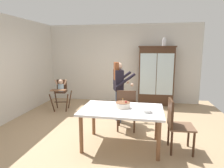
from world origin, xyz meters
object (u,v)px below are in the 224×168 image
at_px(ceramic_vase, 164,42).
at_px(dining_chair_right_end, 176,122).
at_px(china_cabinet, 156,76).
at_px(adult_person, 119,85).
at_px(serving_bowl, 146,111).
at_px(dining_table, 122,113).
at_px(birthday_cake, 123,105).
at_px(high_chair_with_toddler, 61,89).
at_px(dining_chair_far_side, 126,107).

bearing_deg(ceramic_vase, dining_chair_right_end, -90.06).
bearing_deg(china_cabinet, adult_person, -119.03).
bearing_deg(dining_chair_right_end, serving_bowl, 101.31).
height_order(dining_table, birthday_cake, birthday_cake).
bearing_deg(adult_person, serving_bowl, -173.58).
distance_m(ceramic_vase, adult_person, 2.45).
bearing_deg(ceramic_vase, dining_table, -107.57).
bearing_deg(adult_person, birthday_cake, 172.08).
height_order(ceramic_vase, serving_bowl, ceramic_vase).
bearing_deg(birthday_cake, china_cabinet, 75.91).
height_order(ceramic_vase, dining_chair_right_end, ceramic_vase).
distance_m(high_chair_with_toddler, serving_bowl, 3.30).
relative_size(dining_table, serving_bowl, 8.54).
distance_m(adult_person, dining_chair_far_side, 0.75).
height_order(china_cabinet, high_chair_with_toddler, china_cabinet).
relative_size(dining_table, dining_chair_far_side, 1.60).
bearing_deg(china_cabinet, dining_table, -103.93).
height_order(ceramic_vase, high_chair_with_toddler, ceramic_vase).
distance_m(china_cabinet, dining_chair_right_end, 3.16).
distance_m(birthday_cake, dining_chair_far_side, 0.68).
bearing_deg(china_cabinet, ceramic_vase, 1.00).
distance_m(high_chair_with_toddler, dining_chair_far_side, 2.45).
bearing_deg(dining_table, birthday_cake, 82.76).
height_order(china_cabinet, dining_table, china_cabinet).
bearing_deg(dining_chair_far_side, dining_chair_right_end, 140.26).
xyz_separation_m(high_chair_with_toddler, dining_chair_right_end, (3.08, -1.96, -0.10)).
bearing_deg(ceramic_vase, china_cabinet, -179.00).
xyz_separation_m(birthday_cake, serving_bowl, (0.45, -0.22, -0.03)).
relative_size(high_chair_with_toddler, serving_bowl, 5.28).
relative_size(china_cabinet, dining_chair_far_side, 2.03).
distance_m(ceramic_vase, dining_chair_far_side, 2.99).
xyz_separation_m(dining_table, serving_bowl, (0.45, -0.14, 0.12)).
distance_m(china_cabinet, serving_bowl, 3.27).
relative_size(china_cabinet, adult_person, 1.28).
bearing_deg(high_chair_with_toddler, adult_person, -29.80).
bearing_deg(dining_chair_far_side, birthday_cake, 86.70).
bearing_deg(dining_table, high_chair_with_toddler, 137.24).
bearing_deg(dining_chair_far_side, ceramic_vase, -114.58).
relative_size(china_cabinet, dining_chair_right_end, 2.03).
height_order(dining_table, dining_chair_far_side, dining_chair_far_side).
bearing_deg(adult_person, dining_chair_right_end, -156.44).
xyz_separation_m(adult_person, dining_table, (0.24, -1.28, -0.32)).
relative_size(china_cabinet, high_chair_with_toddler, 2.06).
distance_m(birthday_cake, serving_bowl, 0.50).
bearing_deg(dining_chair_right_end, adult_person, 41.18).
distance_m(china_cabinet, high_chair_with_toddler, 3.11).
distance_m(dining_table, dining_chair_right_end, 0.98).
height_order(adult_person, serving_bowl, adult_person).
bearing_deg(birthday_cake, dining_chair_far_side, 89.32).
relative_size(adult_person, dining_chair_right_end, 1.59).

